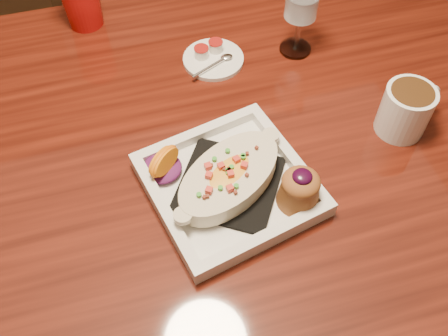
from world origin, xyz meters
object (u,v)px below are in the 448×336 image
object	(u,v)px
goblet	(302,3)
saucer	(212,58)
coffee_mug	(407,108)
chair_far	(140,31)
plate	(236,181)
table	(189,169)

from	to	relation	value
goblet	saucer	size ratio (longest dim) A/B	1.32
goblet	saucer	world-z (taller)	goblet
coffee_mug	goblet	bearing A→B (deg)	97.47
chair_far	saucer	xyz separation A→B (m)	(0.10, -0.45, 0.25)
coffee_mug	saucer	size ratio (longest dim) A/B	0.99
chair_far	plate	xyz separation A→B (m)	(0.05, -0.76, 0.27)
goblet	chair_far	bearing A→B (deg)	120.06
goblet	coffee_mug	bearing A→B (deg)	-67.39
table	chair_far	distance (m)	0.65
plate	goblet	xyz separation A→B (m)	(0.22, 0.30, 0.08)
coffee_mug	goblet	size ratio (longest dim) A/B	0.75
chair_far	goblet	xyz separation A→B (m)	(0.27, -0.47, 0.35)
chair_far	goblet	size ratio (longest dim) A/B	5.79
table	saucer	distance (m)	0.23
table	goblet	world-z (taller)	goblet
table	saucer	xyz separation A→B (m)	(0.10, 0.18, 0.11)
table	plate	world-z (taller)	plate
goblet	plate	bearing A→B (deg)	-126.16
table	chair_far	world-z (taller)	chair_far
plate	goblet	distance (m)	0.38
table	coffee_mug	world-z (taller)	coffee_mug
table	plate	xyz separation A→B (m)	(0.05, -0.13, 0.12)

